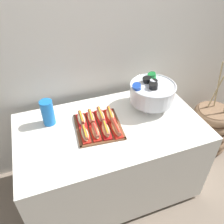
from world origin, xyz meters
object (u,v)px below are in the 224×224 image
object	(u,v)px
hot_dog_3	(116,128)
hot_dog_7	(110,115)
hot_dog_2	(106,130)
hot_dog_6	(101,116)
serving_tray	(98,127)
hot_dog_4	(81,119)
hot_dog_5	(91,118)
hot_dog_1	(95,132)
cup_stack	(48,113)
floor_vase	(208,129)
buffet_table	(111,157)
punch_bowl	(152,92)
hot_dog_0	(85,134)

from	to	relation	value
hot_dog_3	hot_dog_7	distance (m)	0.17
hot_dog_2	hot_dog_6	size ratio (longest dim) A/B	0.94
serving_tray	hot_dog_6	bearing A→B (deg)	60.31
hot_dog_4	hot_dog_5	distance (m)	0.08
serving_tray	hot_dog_6	xyz separation A→B (m)	(0.04, 0.08, 0.03)
hot_dog_4	hot_dog_5	size ratio (longest dim) A/B	0.97
hot_dog_3	hot_dog_4	bearing A→B (deg)	138.50
hot_dog_4	hot_dog_1	bearing A→B (deg)	-70.80
serving_tray	cup_stack	size ratio (longest dim) A/B	1.94
serving_tray	cup_stack	world-z (taller)	cup_stack
hot_dog_6	floor_vase	bearing A→B (deg)	1.85
buffet_table	hot_dog_1	bearing A→B (deg)	-155.54
hot_dog_2	cup_stack	world-z (taller)	cup_stack
hot_dog_5	cup_stack	xyz separation A→B (m)	(-0.30, 0.09, 0.07)
buffet_table	hot_dog_7	xyz separation A→B (m)	(0.03, 0.09, 0.38)
buffet_table	punch_bowl	xyz separation A→B (m)	(0.39, 0.12, 0.50)
hot_dog_4	cup_stack	xyz separation A→B (m)	(-0.23, 0.08, 0.06)
cup_stack	hot_dog_0	bearing A→B (deg)	-49.05
floor_vase	punch_bowl	bearing A→B (deg)	-178.73
hot_dog_1	hot_dog_6	xyz separation A→B (m)	(0.09, 0.16, 0.00)
buffet_table	cup_stack	bearing A→B (deg)	155.82
buffet_table	serving_tray	bearing A→B (deg)	169.64
buffet_table	serving_tray	size ratio (longest dim) A/B	3.62
hot_dog_1	hot_dog_7	size ratio (longest dim) A/B	0.94
hot_dog_4	punch_bowl	world-z (taller)	punch_bowl
floor_vase	hot_dog_6	bearing A→B (deg)	-178.15
hot_dog_1	hot_dog_7	world-z (taller)	hot_dog_1
hot_dog_6	punch_bowl	distance (m)	0.45
hot_dog_4	hot_dog_5	world-z (taller)	hot_dog_4
serving_tray	buffet_table	bearing A→B (deg)	-10.36
hot_dog_1	hot_dog_4	xyz separation A→B (m)	(-0.06, 0.17, 0.00)
hot_dog_0	hot_dog_1	world-z (taller)	hot_dog_1
hot_dog_0	hot_dog_5	bearing A→B (deg)	60.31
floor_vase	buffet_table	bearing A→B (deg)	-173.38
hot_dog_3	hot_dog_5	xyz separation A→B (m)	(-0.13, 0.18, -0.00)
serving_tray	hot_dog_3	distance (m)	0.14
hot_dog_5	hot_dog_7	world-z (taller)	hot_dog_5
cup_stack	floor_vase	bearing A→B (deg)	-2.03
floor_vase	hot_dog_7	world-z (taller)	floor_vase
hot_dog_6	punch_bowl	world-z (taller)	punch_bowl
hot_dog_3	punch_bowl	world-z (taller)	punch_bowl
serving_tray	hot_dog_7	world-z (taller)	hot_dog_7
serving_tray	hot_dog_2	xyz separation A→B (m)	(0.03, -0.09, 0.03)
hot_dog_2	hot_dog_7	size ratio (longest dim) A/B	1.00
hot_dog_2	hot_dog_6	bearing A→B (deg)	84.76
serving_tray	hot_dog_3	xyz separation A→B (m)	(0.10, -0.09, 0.03)
punch_bowl	cup_stack	xyz separation A→B (m)	(-0.82, 0.07, -0.05)
hot_dog_1	punch_bowl	size ratio (longest dim) A/B	0.45
hot_dog_4	hot_dog_2	bearing A→B (deg)	-52.97
hot_dog_2	hot_dog_6	xyz separation A→B (m)	(0.02, 0.16, 0.00)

